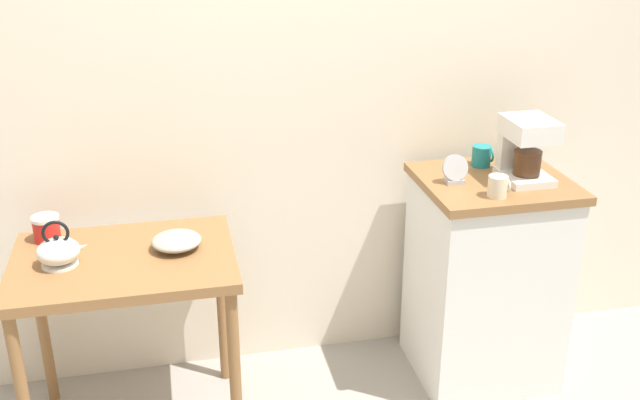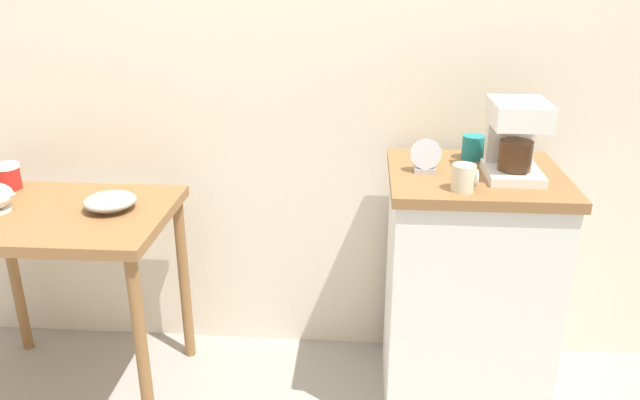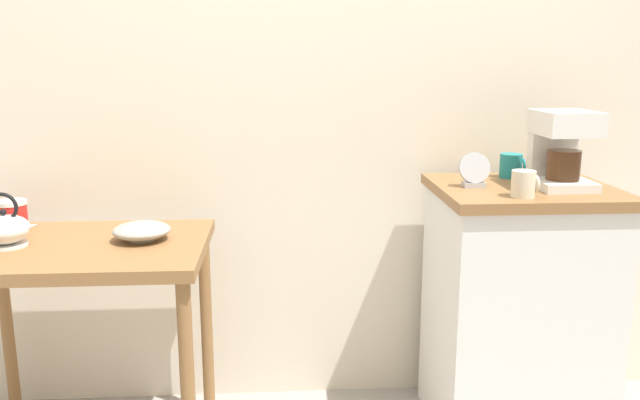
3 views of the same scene
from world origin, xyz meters
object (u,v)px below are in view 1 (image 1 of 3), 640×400
object	(u,v)px
mug_small_cream	(498,186)
table_clock	(455,171)
canister_enamel	(46,228)
mug_dark_teal	(482,156)
coffee_maker	(525,146)
bowl_stoneware	(176,240)
teakettle	(59,251)

from	to	relation	value
mug_small_cream	table_clock	xyz separation A→B (m)	(-0.11, 0.17, 0.01)
canister_enamel	mug_dark_teal	bearing A→B (deg)	0.81
canister_enamel	mug_small_cream	distance (m)	1.74
coffee_maker	mug_dark_teal	size ratio (longest dim) A/B	2.94
bowl_stoneware	table_clock	size ratio (longest dim) A/B	1.58
teakettle	mug_small_cream	world-z (taller)	mug_small_cream
canister_enamel	mug_small_cream	xyz separation A→B (m)	(1.71, -0.31, 0.15)
coffee_maker	mug_dark_teal	xyz separation A→B (m)	(-0.10, 0.18, -0.10)
coffee_maker	mug_dark_teal	bearing A→B (deg)	120.02
coffee_maker	canister_enamel	bearing A→B (deg)	175.47
mug_small_cream	mug_dark_teal	size ratio (longest dim) A/B	0.96
mug_dark_teal	canister_enamel	bearing A→B (deg)	-179.19
bowl_stoneware	canister_enamel	size ratio (longest dim) A/B	1.79
bowl_stoneware	canister_enamel	bearing A→B (deg)	159.86
mug_small_cream	mug_dark_teal	bearing A→B (deg)	76.47
table_clock	canister_enamel	bearing A→B (deg)	175.05
bowl_stoneware	coffee_maker	size ratio (longest dim) A/B	0.72
teakettle	canister_enamel	xyz separation A→B (m)	(-0.07, 0.22, -0.01)
bowl_stoneware	coffee_maker	bearing A→B (deg)	1.13
mug_dark_teal	table_clock	distance (m)	0.25
coffee_maker	mug_small_cream	bearing A→B (deg)	-138.42
table_clock	teakettle	bearing A→B (deg)	-176.80
bowl_stoneware	mug_small_cream	distance (m)	1.24
canister_enamel	mug_dark_teal	xyz separation A→B (m)	(1.79, 0.03, 0.15)
bowl_stoneware	mug_dark_teal	bearing A→B (deg)	8.83
canister_enamel	mug_small_cream	world-z (taller)	mug_small_cream
teakettle	table_clock	bearing A→B (deg)	3.20
bowl_stoneware	canister_enamel	xyz separation A→B (m)	(-0.48, 0.18, 0.02)
teakettle	bowl_stoneware	bearing A→B (deg)	6.45
bowl_stoneware	mug_dark_teal	world-z (taller)	mug_dark_teal
mug_dark_teal	table_clock	size ratio (longest dim) A/B	0.75
coffee_maker	table_clock	distance (m)	0.30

